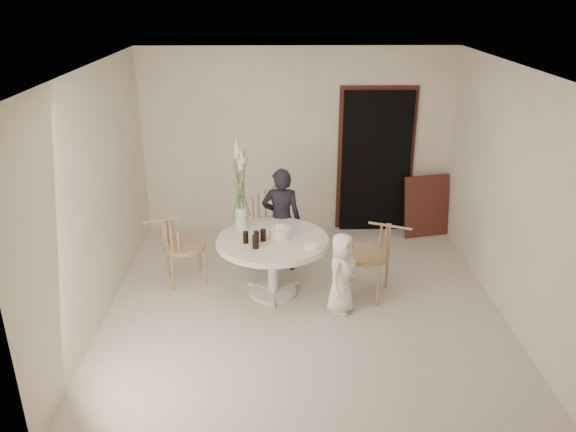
{
  "coord_description": "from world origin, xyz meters",
  "views": [
    {
      "loc": [
        -0.27,
        -5.7,
        3.47
      ],
      "look_at": [
        -0.17,
        0.3,
        0.99
      ],
      "focal_mm": 35.0,
      "sensor_mm": 36.0,
      "label": 1
    }
  ],
  "objects_px": {
    "girl": "(281,220)",
    "boy": "(341,273)",
    "flower_vase": "(241,190)",
    "chair_right": "(377,249)",
    "chair_far": "(271,214)",
    "chair_left": "(174,241)",
    "birthday_cake": "(280,233)",
    "table": "(273,247)"
  },
  "relations": [
    {
      "from": "table",
      "to": "chair_left",
      "type": "height_order",
      "value": "chair_left"
    },
    {
      "from": "boy",
      "to": "chair_far",
      "type": "bearing_deg",
      "value": 59.46
    },
    {
      "from": "chair_left",
      "to": "girl",
      "type": "relative_size",
      "value": 0.64
    },
    {
      "from": "chair_far",
      "to": "boy",
      "type": "xyz_separation_m",
      "value": [
        0.8,
        -1.38,
        -0.15
      ]
    },
    {
      "from": "chair_far",
      "to": "table",
      "type": "bearing_deg",
      "value": -78.09
    },
    {
      "from": "table",
      "to": "flower_vase",
      "type": "distance_m",
      "value": 0.77
    },
    {
      "from": "birthday_cake",
      "to": "table",
      "type": "bearing_deg",
      "value": -162.22
    },
    {
      "from": "girl",
      "to": "boy",
      "type": "distance_m",
      "value": 1.27
    },
    {
      "from": "birthday_cake",
      "to": "girl",
      "type": "bearing_deg",
      "value": 88.58
    },
    {
      "from": "flower_vase",
      "to": "girl",
      "type": "bearing_deg",
      "value": 39.8
    },
    {
      "from": "table",
      "to": "chair_far",
      "type": "bearing_deg",
      "value": 91.66
    },
    {
      "from": "flower_vase",
      "to": "chair_far",
      "type": "bearing_deg",
      "value": 64.24
    },
    {
      "from": "flower_vase",
      "to": "chair_left",
      "type": "bearing_deg",
      "value": 177.18
    },
    {
      "from": "birthday_cake",
      "to": "chair_far",
      "type": "bearing_deg",
      "value": 97.0
    },
    {
      "from": "chair_right",
      "to": "girl",
      "type": "xyz_separation_m",
      "value": [
        -1.12,
        0.73,
        0.07
      ]
    },
    {
      "from": "birthday_cake",
      "to": "flower_vase",
      "type": "height_order",
      "value": "flower_vase"
    },
    {
      "from": "girl",
      "to": "chair_far",
      "type": "bearing_deg",
      "value": -63.65
    },
    {
      "from": "flower_vase",
      "to": "table",
      "type": "bearing_deg",
      "value": -35.16
    },
    {
      "from": "boy",
      "to": "birthday_cake",
      "type": "relative_size",
      "value": 4.03
    },
    {
      "from": "flower_vase",
      "to": "boy",
      "type": "bearing_deg",
      "value": -30.33
    },
    {
      "from": "boy",
      "to": "table",
      "type": "bearing_deg",
      "value": 91.62
    },
    {
      "from": "girl",
      "to": "boy",
      "type": "xyz_separation_m",
      "value": [
        0.67,
        -1.06,
        -0.21
      ]
    },
    {
      "from": "birthday_cake",
      "to": "flower_vase",
      "type": "bearing_deg",
      "value": 153.05
    },
    {
      "from": "chair_far",
      "to": "chair_right",
      "type": "relative_size",
      "value": 1.02
    },
    {
      "from": "table",
      "to": "flower_vase",
      "type": "height_order",
      "value": "flower_vase"
    },
    {
      "from": "birthday_cake",
      "to": "flower_vase",
      "type": "distance_m",
      "value": 0.69
    },
    {
      "from": "chair_right",
      "to": "flower_vase",
      "type": "bearing_deg",
      "value": -77.95
    },
    {
      "from": "boy",
      "to": "girl",
      "type": "bearing_deg",
      "value": 61.48
    },
    {
      "from": "chair_far",
      "to": "flower_vase",
      "type": "distance_m",
      "value": 1.0
    },
    {
      "from": "chair_right",
      "to": "birthday_cake",
      "type": "height_order",
      "value": "chair_right"
    },
    {
      "from": "chair_left",
      "to": "girl",
      "type": "bearing_deg",
      "value": -92.73
    },
    {
      "from": "table",
      "to": "chair_far",
      "type": "distance_m",
      "value": 0.98
    },
    {
      "from": "table",
      "to": "flower_vase",
      "type": "bearing_deg",
      "value": 144.84
    },
    {
      "from": "chair_far",
      "to": "chair_left",
      "type": "distance_m",
      "value": 1.36
    },
    {
      "from": "chair_right",
      "to": "flower_vase",
      "type": "distance_m",
      "value": 1.74
    },
    {
      "from": "chair_left",
      "to": "boy",
      "type": "relative_size",
      "value": 0.91
    },
    {
      "from": "chair_far",
      "to": "flower_vase",
      "type": "bearing_deg",
      "value": -105.51
    },
    {
      "from": "chair_left",
      "to": "birthday_cake",
      "type": "xyz_separation_m",
      "value": [
        1.3,
        -0.28,
        0.22
      ]
    },
    {
      "from": "table",
      "to": "chair_left",
      "type": "xyz_separation_m",
      "value": [
        -1.21,
        0.3,
        -0.05
      ]
    },
    {
      "from": "chair_far",
      "to": "chair_right",
      "type": "xyz_separation_m",
      "value": [
        1.25,
        -1.04,
        -0.01
      ]
    },
    {
      "from": "flower_vase",
      "to": "chair_right",
      "type": "bearing_deg",
      "value": -11.78
    },
    {
      "from": "table",
      "to": "girl",
      "type": "bearing_deg",
      "value": 81.06
    }
  ]
}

